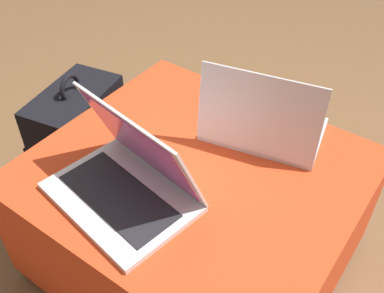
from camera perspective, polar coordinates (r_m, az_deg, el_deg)
ground_plane at (r=1.57m, az=0.36°, el=-14.13°), size 14.00×14.00×0.00m
ottoman at (r=1.40m, az=0.40°, el=-9.03°), size 0.87×0.79×0.44m
laptop_near at (r=1.14m, az=-8.20°, el=-4.14°), size 0.41×0.32×0.26m
laptop_far at (r=1.31m, az=8.91°, el=2.84°), size 0.38×0.31×0.25m
backpack at (r=1.73m, az=-14.19°, el=0.64°), size 0.31×0.38×0.50m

